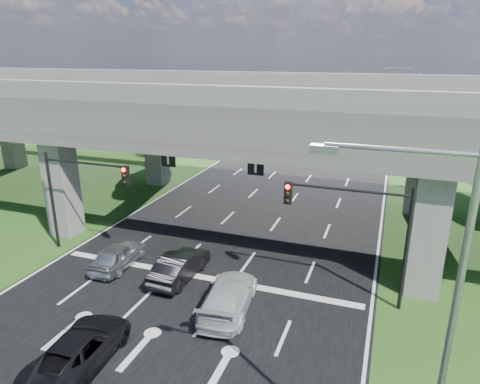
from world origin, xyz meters
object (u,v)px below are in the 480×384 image
Objects in this scene: car_dark at (180,266)px; car_trailing at (80,349)px; streetlight_beyond at (407,102)px; car_silver at (118,255)px; streetlight_far at (409,122)px; signal_right at (359,221)px; streetlight_near at (432,324)px; car_white at (228,296)px; signal_left at (79,186)px.

car_dark reaches higher than car_trailing.
car_silver is at bearing -112.06° from streetlight_beyond.
streetlight_far reaches higher than car_trailing.
signal_right is 1.48× the size of car_silver.
streetlight_near is (2.27, -9.94, 1.66)m from signal_right.
streetlight_far is 30.96m from car_trailing.
signal_right is 6.95m from car_white.
streetlight_far and streetlight_beyond have the same top height.
car_silver is 0.80× the size of car_white.
car_dark is (3.88, 0.00, 0.03)m from car_silver.
streetlight_beyond is at bearing -114.50° from car_silver.
signal_left is 26.95m from streetlight_far.
streetlight_near is at bearing 129.71° from car_white.
streetlight_near is 11.62m from car_white.
signal_right reaches higher than car_silver.
car_silver is (-12.72, -0.94, -3.47)m from signal_right.
streetlight_near is (17.92, -9.94, 1.66)m from signal_left.
car_white is (10.29, -2.81, -3.42)m from signal_left.
car_silver is at bearing -69.86° from car_trailing.
streetlight_beyond is 40.25m from car_silver.
streetlight_near reaches higher than signal_right.
streetlight_far is 2.46× the size of car_silver.
streetlight_far reaches higher than car_white.
signal_right reaches higher than car_white.
car_white is (-7.63, -22.86, -5.08)m from streetlight_far.
streetlight_near is at bearing -77.12° from signal_right.
car_trailing is at bearing 112.21° from car_silver.
streetlight_near reaches higher than signal_left.
streetlight_far is at bearing -117.02° from car_trailing.
car_dark is 3.95m from car_white.
streetlight_beyond is 1.96× the size of car_white.
streetlight_beyond is at bearing 86.39° from signal_right.
streetlight_near is at bearing -29.02° from signal_left.
car_trailing is at bearing -104.81° from streetlight_beyond.
signal_left is 1.36× the size of car_dark.
car_white is (3.48, -1.86, 0.01)m from car_dark.
streetlight_far is at bearing 90.00° from streetlight_near.
car_trailing is at bearing -112.50° from streetlight_far.
signal_left is 7.68m from car_dark.
streetlight_near is at bearing -90.00° from streetlight_far.
signal_right is 15.65m from signal_left.
signal_right is 0.60× the size of streetlight_far.
car_trailing is (-11.68, 1.79, -5.14)m from streetlight_near.
signal_left is 40.30m from streetlight_beyond.
streetlight_far reaches higher than car_silver.
car_dark is (-11.12, 9.00, -5.09)m from streetlight_near.
streetlight_beyond is (2.27, 36.06, 1.66)m from signal_right.
car_silver is 7.93m from car_trailing.
signal_left is 1.22× the size of car_trailing.
car_dark is 7.23m from car_trailing.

